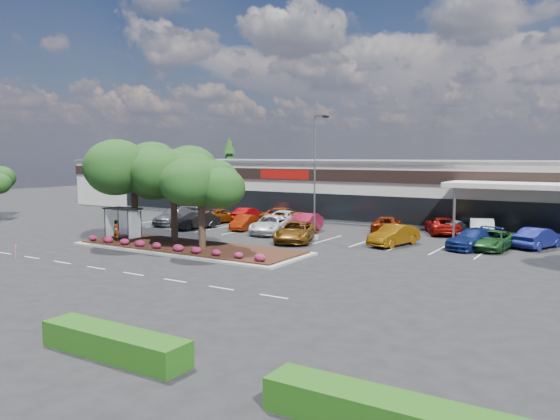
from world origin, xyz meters
The scene contains 33 objects.
ground centered at (0.00, 0.00, 0.00)m, with size 160.00×160.00×0.00m, color black.
retail_store centered at (0.06, 33.91, 3.15)m, with size 80.40×25.20×6.25m.
landscape_island centered at (-2.00, 4.00, 0.12)m, with size 18.00×6.00×0.26m.
lane_markings centered at (-0.14, 10.42, 0.01)m, with size 33.12×20.06×0.01m.
shrub_row centered at (-2.00, 1.90, 0.51)m, with size 17.00×0.80×0.50m, color maroon, non-canonical shape.
bus_shelter centered at (-7.50, 2.95, 2.31)m, with size 2.75×1.55×2.59m.
island_tree_west centered at (-8.00, 4.50, 4.21)m, with size 7.20×7.20×7.89m, color #0F3811, non-canonical shape.
island_tree_mid centered at (-4.50, 5.20, 3.92)m, with size 6.60×6.60×7.32m, color #0F3811, non-canonical shape.
island_tree_east centered at (-0.50, 3.70, 3.51)m, with size 5.80×5.80×6.50m, color #0F3811, non-canonical shape.
hedge_south_east centered at (10.00, -13.50, 0.45)m, with size 6.00×1.30×0.90m, color #194D0D.
hedge_south_mid centered at (20.00, -13.50, 0.45)m, with size 7.00×1.30×0.90m, color #194D0D.
conifer_north_west centered at (-30.00, 46.00, 5.00)m, with size 4.40×4.40×10.00m, color #0F3811.
person_waiting centered at (-8.10, 2.68, 1.08)m, with size 0.60×0.39×1.64m, color #594C47.
light_pole centered at (3.67, 12.83, 4.46)m, with size 1.40×0.81×10.06m.
survey_stake centered at (-9.33, -4.80, 0.64)m, with size 0.08×0.14×0.99m.
car_0 centered at (-12.81, 14.23, 0.81)m, with size 2.28×5.61×1.63m, color #4D4E53.
car_1 centered at (-8.89, 12.83, 0.75)m, with size 1.59×4.57×1.51m, color black.
car_2 centered at (-4.80, 14.71, 0.67)m, with size 1.43×4.09×1.35m, color maroon.
car_3 centered at (-1.23, 13.86, 0.79)m, with size 2.62×5.67×1.58m, color silver.
car_4 centered at (0.90, 15.97, 0.84)m, with size 1.77×5.08×1.68m, color maroon.
car_5 centered at (2.85, 11.12, 0.81)m, with size 2.67×5.80×1.61m, color brown.
car_6 centered at (10.08, 13.44, 0.79)m, with size 1.67×4.80×1.58m, color #693D05.
car_7 centered at (16.82, 15.48, 0.70)m, with size 2.31×5.01×1.39m, color #1F5222.
car_8 centered at (15.58, 15.06, 0.75)m, with size 2.11×5.18×1.50m, color navy.
car_9 centered at (-9.82, 17.98, 0.71)m, with size 2.34×5.08×1.41m, color #6D2A06.
car_10 centered at (-8.19, 20.19, 0.71)m, with size 1.51×4.32×1.42m, color #8A0607.
car_11 centered at (-3.90, 20.29, 0.83)m, with size 2.75×5.96×1.66m, color maroon.
car_12 centered at (-2.92, 19.06, 0.77)m, with size 2.54×5.51×1.53m, color white.
car_13 centered at (7.20, 19.62, 0.74)m, with size 2.45×5.31×1.48m, color #6D1902.
car_14 centered at (11.49, 21.56, 0.73)m, with size 2.43×5.28×1.47m, color #8F0D08.
car_15 centered at (14.96, 20.59, 0.85)m, with size 1.81×5.19×1.71m, color silver.
car_16 centered at (12.52, 21.79, 0.67)m, with size 1.58×3.92×1.34m, color silver.
car_17 centered at (19.56, 17.99, 0.76)m, with size 1.62×4.64×1.53m, color navy.
Camera 1 is at (24.28, -25.81, 6.81)m, focal length 35.00 mm.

